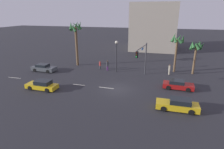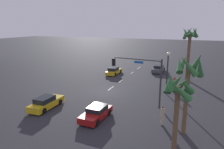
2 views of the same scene
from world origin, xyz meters
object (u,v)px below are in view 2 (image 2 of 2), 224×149
(car_1, at_px, (114,71))
(palm_tree_0, at_px, (178,92))
(streetlamp, at_px, (168,65))
(pedestrian_1, at_px, (171,83))
(car_3, at_px, (96,113))
(car_0, at_px, (158,69))
(pedestrian_2, at_px, (162,115))
(palm_tree_1, at_px, (189,74))
(pedestrian_0, at_px, (174,82))
(palm_tree_2, at_px, (190,41))
(car_2, at_px, (46,103))
(traffic_signal, at_px, (142,72))

(car_1, bearing_deg, palm_tree_0, 31.51)
(car_1, distance_m, streetlamp, 14.07)
(pedestrian_1, bearing_deg, car_3, -25.22)
(streetlamp, relative_size, palm_tree_0, 0.94)
(car_0, relative_size, pedestrian_2, 2.48)
(palm_tree_0, height_order, palm_tree_1, palm_tree_1)
(car_1, height_order, palm_tree_1, palm_tree_1)
(car_0, bearing_deg, car_3, -5.11)
(streetlamp, height_order, pedestrian_0, streetlamp)
(pedestrian_1, bearing_deg, streetlamp, -12.24)
(streetlamp, distance_m, palm_tree_2, 9.50)
(palm_tree_0, bearing_deg, pedestrian_0, -174.16)
(pedestrian_0, xyz_separation_m, pedestrian_1, (1.60, -0.32, 0.13))
(car_2, relative_size, palm_tree_1, 0.66)
(car_0, xyz_separation_m, traffic_signal, (18.24, 1.03, 3.27))
(palm_tree_0, relative_size, palm_tree_2, 0.68)
(pedestrian_0, bearing_deg, streetlamp, -11.75)
(traffic_signal, bearing_deg, pedestrian_2, 35.67)
(car_2, distance_m, palm_tree_2, 24.51)
(car_3, distance_m, streetlamp, 12.40)
(car_1, height_order, pedestrian_1, pedestrian_1)
(palm_tree_0, bearing_deg, car_3, -110.84)
(pedestrian_1, height_order, palm_tree_1, palm_tree_1)
(car_0, distance_m, car_3, 23.92)
(streetlamp, bearing_deg, traffic_signal, -24.62)
(car_3, xyz_separation_m, pedestrian_1, (-12.42, 5.85, 0.42))
(car_3, height_order, pedestrian_2, pedestrian_2)
(streetlamp, distance_m, palm_tree_1, 10.93)
(car_0, xyz_separation_m, pedestrian_1, (11.40, 3.72, 0.39))
(traffic_signal, xyz_separation_m, pedestrian_1, (-6.84, 2.69, -2.88))
(car_3, relative_size, pedestrian_1, 2.22)
(pedestrian_2, bearing_deg, car_2, -86.63)
(car_2, bearing_deg, palm_tree_0, 76.86)
(car_1, relative_size, palm_tree_2, 0.51)
(car_3, relative_size, palm_tree_1, 0.61)
(pedestrian_2, bearing_deg, car_3, -80.16)
(palm_tree_1, bearing_deg, pedestrian_0, -170.72)
(pedestrian_1, height_order, pedestrian_2, pedestrian_1)
(car_2, bearing_deg, car_3, 86.92)
(pedestrian_0, height_order, pedestrian_1, pedestrian_1)
(pedestrian_0, xyz_separation_m, palm_tree_1, (13.87, 2.27, 4.48))
(car_1, xyz_separation_m, pedestrian_0, (4.75, 11.62, 0.27))
(pedestrian_2, bearing_deg, palm_tree_2, 176.07)
(car_1, xyz_separation_m, car_3, (18.78, 5.45, -0.02))
(car_1, bearing_deg, pedestrian_1, 60.64)
(car_0, distance_m, palm_tree_0, 27.76)
(traffic_signal, relative_size, palm_tree_0, 1.03)
(pedestrian_0, xyz_separation_m, palm_tree_2, (-5.46, 1.47, 5.67))
(car_1, distance_m, palm_tree_0, 25.89)
(car_3, distance_m, palm_tree_0, 9.42)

